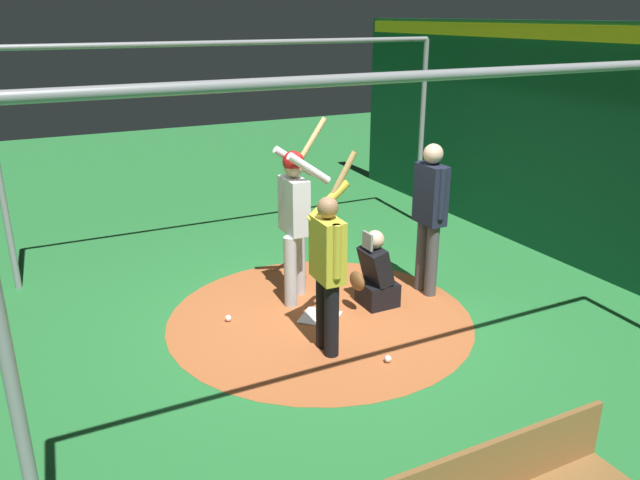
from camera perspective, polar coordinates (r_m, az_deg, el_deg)
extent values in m
plane|color=#287A38|center=(7.17, 0.00, -7.15)|extent=(26.55, 26.55, 0.00)
cylinder|color=#B76033|center=(7.17, 0.00, -7.13)|extent=(3.46, 3.46, 0.01)
cube|color=white|center=(7.17, 0.00, -7.06)|extent=(0.59, 0.59, 0.01)
cylinder|color=#BCBCC0|center=(7.30, -2.73, -2.93)|extent=(0.15, 0.15, 0.86)
cylinder|color=#BCBCC0|center=(7.62, -1.91, -1.91)|extent=(0.15, 0.15, 0.86)
cube|color=silver|center=(7.20, -2.39, 3.16)|extent=(0.22, 0.44, 0.65)
cylinder|color=silver|center=(6.95, -1.01, 6.55)|extent=(0.52, 0.09, 0.40)
cylinder|color=silver|center=(7.30, -2.37, 7.19)|extent=(0.52, 0.09, 0.40)
sphere|color=tan|center=(7.08, -2.44, 6.67)|extent=(0.22, 0.22, 0.22)
sphere|color=#A51414|center=(7.07, -2.45, 7.16)|extent=(0.25, 0.25, 0.25)
cylinder|color=tan|center=(7.26, -1.30, 8.23)|extent=(0.54, 0.06, 0.73)
cube|color=black|center=(7.47, 5.29, -4.86)|extent=(0.40, 0.40, 0.29)
cube|color=black|center=(7.30, 5.11, -2.34)|extent=(0.31, 0.40, 0.47)
sphere|color=beige|center=(7.18, 5.05, 0.04)|extent=(0.22, 0.22, 0.22)
cube|color=gray|center=(7.13, 4.38, -0.08)|extent=(0.03, 0.20, 0.20)
ellipsoid|color=brown|center=(7.17, 3.42, -3.76)|extent=(0.12, 0.28, 0.22)
cylinder|color=#4C4C51|center=(7.68, 10.17, -1.87)|extent=(0.15, 0.15, 0.90)
cylinder|color=#4C4C51|center=(7.83, 9.31, -1.39)|extent=(0.15, 0.15, 0.90)
cube|color=#1E2338|center=(7.50, 10.10, 4.14)|extent=(0.22, 0.42, 0.72)
cylinder|color=#1E2338|center=(7.33, 11.05, 4.17)|extent=(0.09, 0.09, 0.60)
cylinder|color=#1E2338|center=(7.64, 9.23, 4.93)|extent=(0.09, 0.09, 0.60)
sphere|color=beige|center=(7.38, 10.32, 7.77)|extent=(0.23, 0.23, 0.23)
cylinder|color=black|center=(6.27, 1.06, -7.30)|extent=(0.15, 0.15, 0.80)
cylinder|color=black|center=(6.43, 0.29, -6.56)|extent=(0.15, 0.15, 0.80)
cube|color=gold|center=(6.06, 0.70, -0.89)|extent=(0.24, 0.43, 0.63)
cylinder|color=gold|center=(5.87, 1.54, -1.07)|extent=(0.09, 0.09, 0.53)
cylinder|color=gold|center=(6.14, 0.76, 3.55)|extent=(0.47, 0.11, 0.41)
sphere|color=#9E704C|center=(5.92, 0.71, 3.00)|extent=(0.21, 0.21, 0.21)
cylinder|color=tan|center=(6.14, 1.44, 4.65)|extent=(0.46, 0.08, 0.74)
cube|color=#145133|center=(9.00, 22.99, 7.68)|extent=(0.20, 10.55, 3.19)
cube|color=yellow|center=(8.76, 23.82, 16.89)|extent=(0.03, 10.33, 0.20)
cylinder|color=gray|center=(10.23, 9.26, 9.52)|extent=(0.08, 0.08, 2.91)
cylinder|color=gray|center=(3.73, -26.38, -11.48)|extent=(0.08, 0.08, 2.91)
cylinder|color=gray|center=(8.65, -7.65, 17.44)|extent=(6.09, 0.07, 0.07)
cylinder|color=gray|center=(4.34, 15.16, 14.56)|extent=(6.09, 0.07, 0.07)
cube|color=olive|center=(4.20, 15.32, -19.50)|extent=(1.84, 0.04, 0.40)
sphere|color=white|center=(6.34, 6.23, -10.75)|extent=(0.07, 0.07, 0.07)
sphere|color=white|center=(7.15, -8.39, -7.08)|extent=(0.07, 0.07, 0.07)
sphere|color=white|center=(8.21, 1.79, -3.18)|extent=(0.07, 0.07, 0.07)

